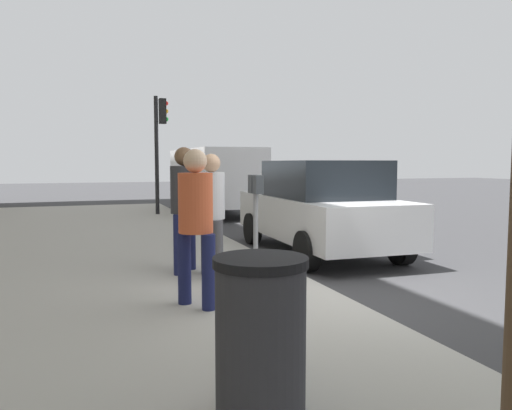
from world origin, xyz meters
The scene contains 10 objects.
ground_plane centered at (0.00, 0.00, 0.00)m, with size 80.00×80.00×0.00m, color #38383A.
sidewalk_slab centered at (0.00, 3.00, 0.07)m, with size 28.00×6.00×0.15m, color #A8A59E.
parking_meter centered at (1.15, 0.61, 1.17)m, with size 0.36×0.12×1.41m.
pedestrian_at_meter centered at (1.19, 1.24, 1.14)m, with size 0.51×0.37×1.70m.
pedestrian_bystander centered at (-0.16, 1.76, 1.16)m, with size 0.47×0.38×1.73m.
parking_officer centered at (1.61, 1.53, 1.22)m, with size 0.46×0.39×1.80m.
parked_sedan_near centered at (2.99, -1.35, 0.89)m, with size 4.45×2.07×1.77m.
parked_van_far centered at (10.75, -1.35, 1.26)m, with size 5.22×2.16×2.18m.
traffic_signal centered at (9.98, 0.58, 2.58)m, with size 0.24×0.44×3.60m.
trash_bin centered at (-2.63, 1.92, 0.66)m, with size 0.59×0.59×1.01m.
Camera 1 is at (-5.43, 2.95, 1.73)m, focal length 34.87 mm.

